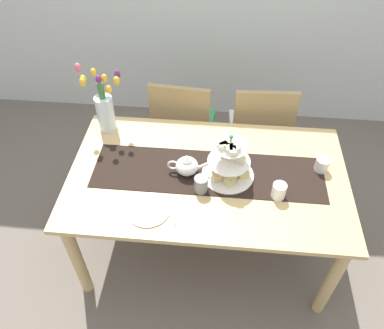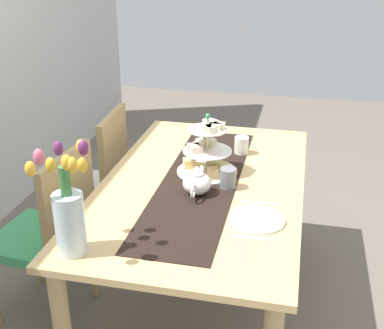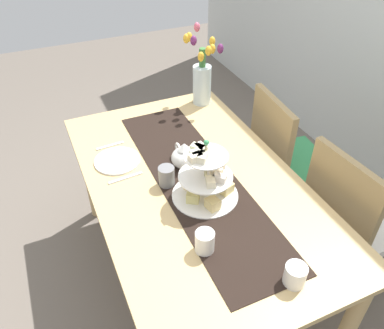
{
  "view_description": "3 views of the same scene",
  "coord_description": "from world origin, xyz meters",
  "px_view_note": "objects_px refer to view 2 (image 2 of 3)",
  "views": [
    {
      "loc": [
        0.05,
        -1.51,
        2.35
      ],
      "look_at": [
        -0.1,
        0.04,
        0.76
      ],
      "focal_mm": 35.85,
      "sensor_mm": 36.0,
      "label": 1
    },
    {
      "loc": [
        -2.11,
        -0.43,
        1.79
      ],
      "look_at": [
        0.02,
        0.06,
        0.8
      ],
      "focal_mm": 47.09,
      "sensor_mm": 36.0,
      "label": 2
    },
    {
      "loc": [
        1.27,
        -0.58,
        1.92
      ],
      "look_at": [
        -0.0,
        -0.01,
        0.83
      ],
      "focal_mm": 36.22,
      "sensor_mm": 36.0,
      "label": 3
    }
  ],
  "objects_px": {
    "tulip_vase": "(69,211)",
    "cream_jug": "(209,127)",
    "fork_left": "(253,239)",
    "tiered_cake_stand": "(207,154)",
    "mug_white_text": "(241,145)",
    "dinner_plate_left": "(257,219)",
    "teapot": "(197,182)",
    "chair_right": "(97,179)",
    "knife_left": "(261,203)",
    "mug_grey": "(228,178)",
    "dining_table": "(202,200)",
    "chair_left": "(51,229)"
  },
  "relations": [
    {
      "from": "knife_left",
      "to": "mug_grey",
      "type": "height_order",
      "value": "mug_grey"
    },
    {
      "from": "tiered_cake_stand",
      "to": "cream_jug",
      "type": "bearing_deg",
      "value": 9.66
    },
    {
      "from": "knife_left",
      "to": "mug_grey",
      "type": "distance_m",
      "value": 0.21
    },
    {
      "from": "teapot",
      "to": "mug_grey",
      "type": "bearing_deg",
      "value": -54.48
    },
    {
      "from": "tiered_cake_stand",
      "to": "cream_jug",
      "type": "xyz_separation_m",
      "value": [
        0.54,
        0.09,
        -0.06
      ]
    },
    {
      "from": "teapot",
      "to": "fork_left",
      "type": "height_order",
      "value": "teapot"
    },
    {
      "from": "cream_jug",
      "to": "mug_white_text",
      "type": "distance_m",
      "value": 0.35
    },
    {
      "from": "fork_left",
      "to": "mug_grey",
      "type": "relative_size",
      "value": 1.58
    },
    {
      "from": "tiered_cake_stand",
      "to": "mug_white_text",
      "type": "bearing_deg",
      "value": -26.56
    },
    {
      "from": "teapot",
      "to": "dinner_plate_left",
      "type": "height_order",
      "value": "teapot"
    },
    {
      "from": "cream_jug",
      "to": "tiered_cake_stand",
      "type": "bearing_deg",
      "value": -170.34
    },
    {
      "from": "chair_right",
      "to": "mug_grey",
      "type": "distance_m",
      "value": 0.95
    },
    {
      "from": "chair_right",
      "to": "knife_left",
      "type": "height_order",
      "value": "chair_right"
    },
    {
      "from": "mug_white_text",
      "to": "dinner_plate_left",
      "type": "bearing_deg",
      "value": -166.92
    },
    {
      "from": "mug_grey",
      "to": "mug_white_text",
      "type": "xyz_separation_m",
      "value": [
        0.42,
        -0.01,
        -0.0
      ]
    },
    {
      "from": "chair_right",
      "to": "dinner_plate_left",
      "type": "relative_size",
      "value": 3.96
    },
    {
      "from": "chair_right",
      "to": "teapot",
      "type": "relative_size",
      "value": 3.82
    },
    {
      "from": "dinner_plate_left",
      "to": "tiered_cake_stand",
      "type": "bearing_deg",
      "value": 35.66
    },
    {
      "from": "cream_jug",
      "to": "tulip_vase",
      "type": "bearing_deg",
      "value": 169.03
    },
    {
      "from": "dining_table",
      "to": "fork_left",
      "type": "height_order",
      "value": "fork_left"
    },
    {
      "from": "dining_table",
      "to": "fork_left",
      "type": "relative_size",
      "value": 10.73
    },
    {
      "from": "mug_white_text",
      "to": "teapot",
      "type": "bearing_deg",
      "value": 165.38
    },
    {
      "from": "dining_table",
      "to": "chair_left",
      "type": "relative_size",
      "value": 1.77
    },
    {
      "from": "knife_left",
      "to": "mug_white_text",
      "type": "xyz_separation_m",
      "value": [
        0.54,
        0.16,
        0.04
      ]
    },
    {
      "from": "knife_left",
      "to": "chair_left",
      "type": "bearing_deg",
      "value": 94.07
    },
    {
      "from": "cream_jug",
      "to": "dinner_plate_left",
      "type": "bearing_deg",
      "value": -157.79
    },
    {
      "from": "tulip_vase",
      "to": "mug_grey",
      "type": "distance_m",
      "value": 0.81
    },
    {
      "from": "tulip_vase",
      "to": "fork_left",
      "type": "relative_size",
      "value": 3.07
    },
    {
      "from": "chair_left",
      "to": "tiered_cake_stand",
      "type": "xyz_separation_m",
      "value": [
        0.34,
        -0.7,
        0.32
      ]
    },
    {
      "from": "chair_right",
      "to": "tiered_cake_stand",
      "type": "height_order",
      "value": "tiered_cake_stand"
    },
    {
      "from": "chair_right",
      "to": "fork_left",
      "type": "bearing_deg",
      "value": -128.33
    },
    {
      "from": "tulip_vase",
      "to": "tiered_cake_stand",
      "type": "bearing_deg",
      "value": -23.82
    },
    {
      "from": "chair_left",
      "to": "knife_left",
      "type": "relative_size",
      "value": 5.35
    },
    {
      "from": "tulip_vase",
      "to": "cream_jug",
      "type": "distance_m",
      "value": 1.36
    },
    {
      "from": "fork_left",
      "to": "knife_left",
      "type": "bearing_deg",
      "value": 0.0
    },
    {
      "from": "teapot",
      "to": "cream_jug",
      "type": "xyz_separation_m",
      "value": [
        0.78,
        0.09,
        -0.02
      ]
    },
    {
      "from": "chair_right",
      "to": "fork_left",
      "type": "height_order",
      "value": "chair_right"
    },
    {
      "from": "dinner_plate_left",
      "to": "fork_left",
      "type": "xyz_separation_m",
      "value": [
        -0.15,
        0.0,
        -0.0
      ]
    },
    {
      "from": "knife_left",
      "to": "fork_left",
      "type": "bearing_deg",
      "value": 180.0
    },
    {
      "from": "chair_right",
      "to": "cream_jug",
      "type": "xyz_separation_m",
      "value": [
        0.31,
        -0.61,
        0.26
      ]
    },
    {
      "from": "tiered_cake_stand",
      "to": "tulip_vase",
      "type": "xyz_separation_m",
      "value": [
        -0.79,
        0.35,
        0.07
      ]
    },
    {
      "from": "chair_right",
      "to": "knife_left",
      "type": "bearing_deg",
      "value": -116.53
    },
    {
      "from": "dinner_plate_left",
      "to": "knife_left",
      "type": "distance_m",
      "value": 0.15
    },
    {
      "from": "cream_jug",
      "to": "fork_left",
      "type": "distance_m",
      "value": 1.16
    },
    {
      "from": "teapot",
      "to": "tiered_cake_stand",
      "type": "bearing_deg",
      "value": 0.77
    },
    {
      "from": "dining_table",
      "to": "dinner_plate_left",
      "type": "distance_m",
      "value": 0.43
    },
    {
      "from": "teapot",
      "to": "cream_jug",
      "type": "bearing_deg",
      "value": 6.96
    },
    {
      "from": "cream_jug",
      "to": "knife_left",
      "type": "xyz_separation_m",
      "value": [
        -0.81,
        -0.39,
        -0.04
      ]
    },
    {
      "from": "chair_right",
      "to": "tulip_vase",
      "type": "xyz_separation_m",
      "value": [
        -1.02,
        -0.35,
        0.39
      ]
    },
    {
      "from": "cream_jug",
      "to": "fork_left",
      "type": "height_order",
      "value": "cream_jug"
    }
  ]
}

